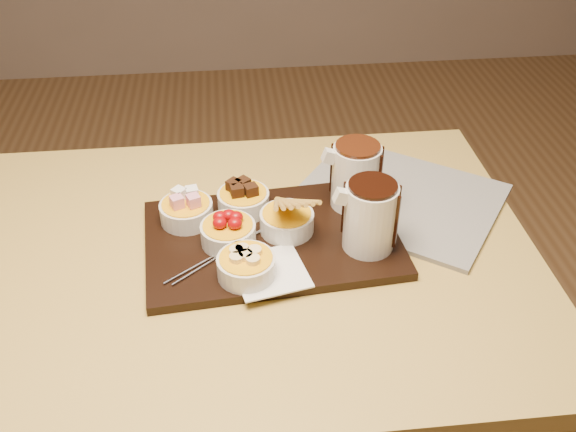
{
  "coord_description": "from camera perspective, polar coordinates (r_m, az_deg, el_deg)",
  "views": [
    {
      "loc": [
        0.05,
        -0.9,
        1.5
      ],
      "look_at": [
        0.15,
        0.02,
        0.81
      ],
      "focal_mm": 40.0,
      "sensor_mm": 36.0,
      "label": 1
    }
  ],
  "objects": [
    {
      "name": "bowl_biscotti",
      "position": [
        1.18,
        -0.11,
        -0.54
      ],
      "size": [
        0.1,
        0.1,
        0.04
      ],
      "primitive_type": "cylinder",
      "color": "beige",
      "rests_on": "serving_board"
    },
    {
      "name": "napkin",
      "position": [
        1.1,
        -1.62,
        -4.97
      ],
      "size": [
        0.14,
        0.14,
        0.0
      ],
      "primitive_type": "cube",
      "rotation": [
        0.0,
        0.0,
        0.22
      ],
      "color": "white",
      "rests_on": "serving_board"
    },
    {
      "name": "fondue_skewers",
      "position": [
        1.15,
        -5.64,
        -3.01
      ],
      "size": [
        0.18,
        0.23,
        0.01
      ],
      "primitive_type": null,
      "rotation": [
        0.0,
        0.0,
        -0.93
      ],
      "color": "silver",
      "rests_on": "serving_board"
    },
    {
      "name": "bowl_bananas",
      "position": [
        1.09,
        -3.73,
        -4.53
      ],
      "size": [
        0.1,
        0.1,
        0.04
      ],
      "primitive_type": "cylinder",
      "color": "beige",
      "rests_on": "serving_board"
    },
    {
      "name": "newspaper",
      "position": [
        1.32,
        9.74,
        1.62
      ],
      "size": [
        0.49,
        0.47,
        0.01
      ],
      "primitive_type": "cube",
      "rotation": [
        0.0,
        0.0,
        -0.62
      ],
      "color": "beige",
      "rests_on": "dining_table"
    },
    {
      "name": "bowl_marshmallows",
      "position": [
        1.22,
        -9.01,
        0.34
      ],
      "size": [
        0.1,
        0.1,
        0.04
      ],
      "primitive_type": "cylinder",
      "color": "beige",
      "rests_on": "serving_board"
    },
    {
      "name": "dining_table",
      "position": [
        1.24,
        -6.72,
        -6.82
      ],
      "size": [
        1.2,
        0.8,
        0.75
      ],
      "color": "#B99A45",
      "rests_on": "ground"
    },
    {
      "name": "pitcher_milk_chocolate",
      "position": [
        1.23,
        6.03,
        3.52
      ],
      "size": [
        0.1,
        0.1,
        0.13
      ],
      "primitive_type": "cylinder",
      "rotation": [
        0.0,
        0.0,
        0.08
      ],
      "color": "silver",
      "rests_on": "serving_board"
    },
    {
      "name": "pitcher_dark_chocolate",
      "position": [
        1.13,
        7.3,
        -0.1
      ],
      "size": [
        0.1,
        0.1,
        0.13
      ],
      "primitive_type": "cylinder",
      "rotation": [
        0.0,
        0.0,
        0.08
      ],
      "color": "silver",
      "rests_on": "serving_board"
    },
    {
      "name": "serving_board",
      "position": [
        1.19,
        -1.44,
        -2.06
      ],
      "size": [
        0.48,
        0.34,
        0.02
      ],
      "primitive_type": "cube",
      "rotation": [
        0.0,
        0.0,
        0.08
      ],
      "color": "black",
      "rests_on": "dining_table"
    },
    {
      "name": "bowl_cake",
      "position": [
        1.24,
        -3.97,
        1.31
      ],
      "size": [
        0.1,
        0.1,
        0.04
      ],
      "primitive_type": "cylinder",
      "color": "beige",
      "rests_on": "serving_board"
    },
    {
      "name": "bowl_strawberries",
      "position": [
        1.16,
        -5.33,
        -1.59
      ],
      "size": [
        0.1,
        0.1,
        0.04
      ],
      "primitive_type": "cylinder",
      "color": "beige",
      "rests_on": "serving_board"
    }
  ]
}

